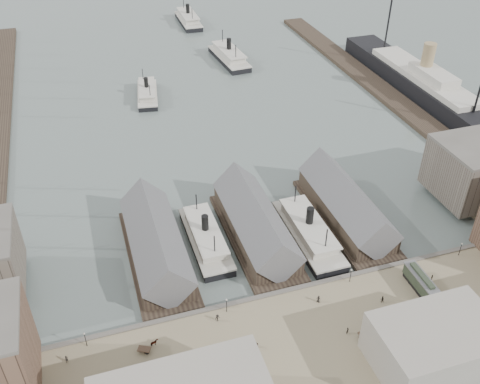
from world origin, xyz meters
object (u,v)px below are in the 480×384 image
object	(u,v)px
ferry_docked_west	(206,237)
horse_cart_left	(151,345)
tram	(420,283)
horse_cart_center	(251,347)
horse_cart_right	(373,332)
ocean_steamer	(423,84)

from	to	relation	value
ferry_docked_west	horse_cart_left	xyz separation A→B (m)	(-19.40, -29.90, 0.49)
tram	horse_cart_center	distance (m)	42.60
ferry_docked_west	horse_cart_center	distance (m)	36.66
horse_cart_right	ferry_docked_west	bearing A→B (deg)	32.83
horse_cart_center	ocean_steamer	bearing A→B (deg)	-23.02
horse_cart_center	horse_cart_right	size ratio (longest dim) A/B	1.06
ferry_docked_west	tram	size ratio (longest dim) A/B	2.48
tram	horse_cart_left	size ratio (longest dim) A/B	2.35
ferry_docked_west	horse_cart_left	bearing A→B (deg)	-122.97
ferry_docked_west	ocean_steamer	world-z (taller)	ocean_steamer
ferry_docked_west	ocean_steamer	xyz separation A→B (m)	(105.00, 61.81, 2.12)
horse_cart_left	horse_cart_center	bearing A→B (deg)	-82.29
ferry_docked_west	ocean_steamer	size ratio (longest dim) A/B	0.27
horse_cart_center	horse_cart_left	bearing A→B (deg)	94.41
ocean_steamer	horse_cart_right	xyz separation A→B (m)	(-79.64, -102.73, -1.59)
tram	horse_cart_center	world-z (taller)	tram
ferry_docked_west	horse_cart_center	size ratio (longest dim) A/B	5.59
ocean_steamer	horse_cart_left	xyz separation A→B (m)	(-124.40, -91.71, -1.64)
horse_cart_left	horse_cart_center	size ratio (longest dim) A/B	0.96
tram	horse_cart_center	xyz separation A→B (m)	(-42.38, -4.20, -1.19)
tram	horse_cart_left	world-z (taller)	tram
horse_cart_center	horse_cart_right	distance (m)	26.01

